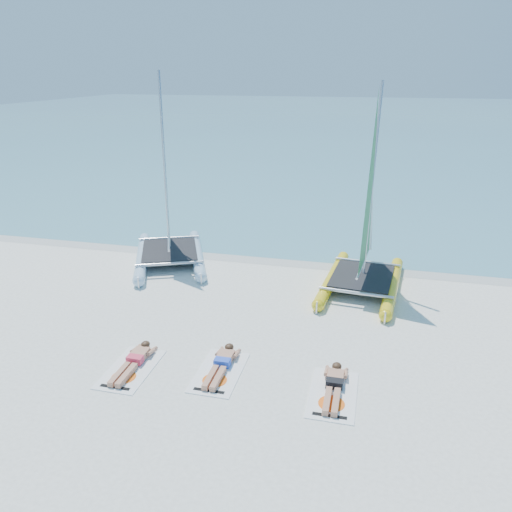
% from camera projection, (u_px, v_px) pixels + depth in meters
% --- Properties ---
extents(ground, '(140.00, 140.00, 0.00)m').
position_uv_depth(ground, '(249.00, 331.00, 13.29)').
color(ground, white).
rests_on(ground, ground).
extents(sea, '(140.00, 115.00, 0.01)m').
position_uv_depth(sea, '(360.00, 118.00, 70.60)').
color(sea, '#71BCBA').
rests_on(sea, ground).
extents(wet_sand_strip, '(140.00, 1.40, 0.01)m').
position_uv_depth(wet_sand_strip, '(286.00, 259.00, 18.30)').
color(wet_sand_strip, silver).
rests_on(wet_sand_strip, ground).
extents(catamaran_blue, '(4.12, 5.49, 6.76)m').
position_uv_depth(catamaran_blue, '(167.00, 206.00, 17.58)').
color(catamaran_blue, '#C2EAFF').
rests_on(catamaran_blue, ground).
extents(catamaran_yellow, '(2.71, 5.17, 6.47)m').
position_uv_depth(catamaran_yellow, '(368.00, 222.00, 15.66)').
color(catamaran_yellow, yellow).
rests_on(catamaran_yellow, ground).
extents(towel_a, '(1.00, 1.85, 0.02)m').
position_uv_depth(towel_a, '(131.00, 369.00, 11.61)').
color(towel_a, white).
rests_on(towel_a, ground).
extents(sunbather_a, '(0.37, 1.73, 0.26)m').
position_uv_depth(sunbather_a, '(134.00, 361.00, 11.74)').
color(sunbather_a, tan).
rests_on(sunbather_a, towel_a).
extents(towel_b, '(1.00, 1.85, 0.02)m').
position_uv_depth(towel_b, '(219.00, 372.00, 11.49)').
color(towel_b, white).
rests_on(towel_b, ground).
extents(sunbather_b, '(0.37, 1.73, 0.26)m').
position_uv_depth(sunbather_b, '(222.00, 363.00, 11.63)').
color(sunbather_b, tan).
rests_on(sunbather_b, towel_b).
extents(towel_c, '(1.00, 1.85, 0.02)m').
position_uv_depth(towel_c, '(333.00, 394.00, 10.71)').
color(towel_c, white).
rests_on(towel_c, ground).
extents(sunbather_c, '(0.37, 1.73, 0.26)m').
position_uv_depth(sunbather_c, '(334.00, 385.00, 10.84)').
color(sunbather_c, tan).
rests_on(sunbather_c, towel_c).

